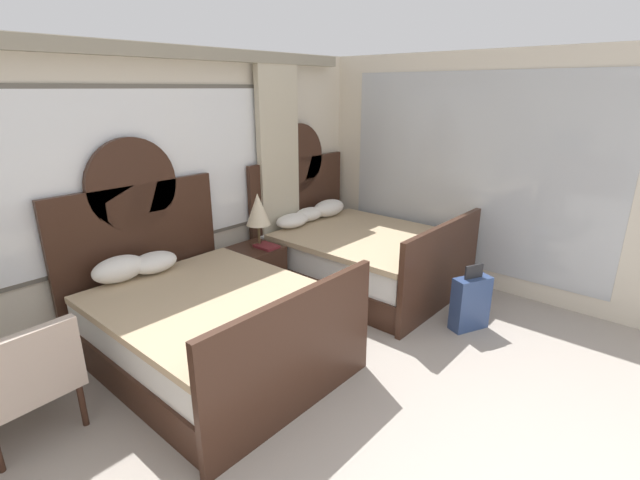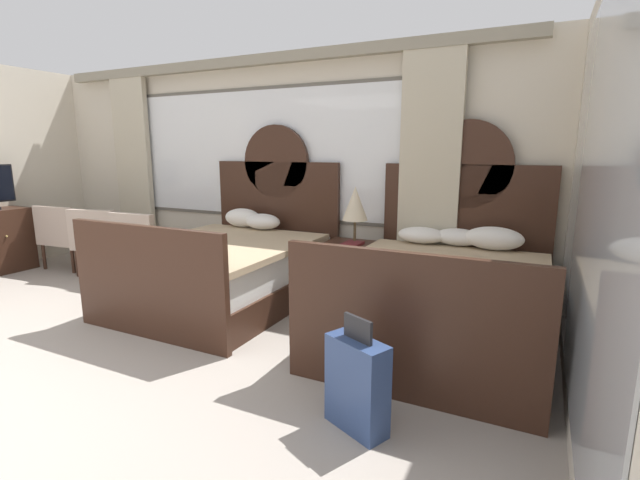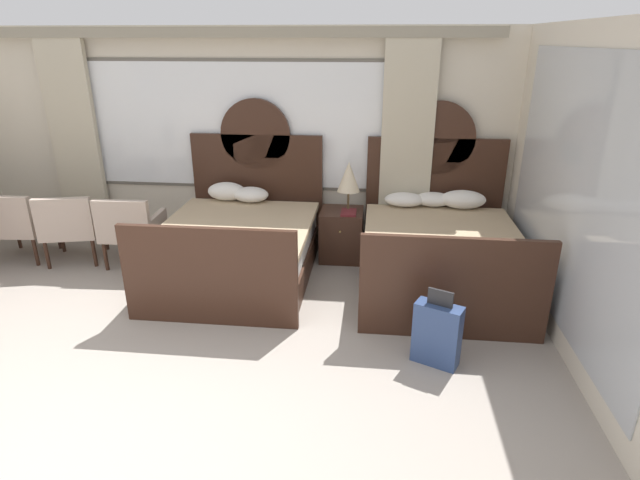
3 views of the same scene
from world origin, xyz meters
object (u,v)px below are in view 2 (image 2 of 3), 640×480
(bed_near_mirror, at_px, (442,294))
(table_lamp_on_nightstand, at_px, (355,204))
(nightstand_between_beds, at_px, (348,271))
(suitcase_on_floor, at_px, (357,384))
(armchair_by_window_centre, at_px, (103,237))
(armchair_by_window_left, at_px, (146,243))
(book_on_nightstand, at_px, (352,244))
(armchair_by_window_right, at_px, (68,233))
(bed_near_window, at_px, (228,265))

(bed_near_mirror, height_order, table_lamp_on_nightstand, bed_near_mirror)
(nightstand_between_beds, distance_m, suitcase_on_floor, 2.32)
(bed_near_mirror, distance_m, suitcase_on_floor, 1.53)
(table_lamp_on_nightstand, height_order, armchair_by_window_centre, table_lamp_on_nightstand)
(bed_near_mirror, height_order, suitcase_on_floor, bed_near_mirror)
(nightstand_between_beds, bearing_deg, armchair_by_window_left, -169.32)
(armchair_by_window_left, bearing_deg, book_on_nightstand, 8.09)
(nightstand_between_beds, relative_size, suitcase_on_floor, 0.91)
(suitcase_on_floor, bearing_deg, armchair_by_window_centre, 158.24)
(armchair_by_window_left, relative_size, armchair_by_window_centre, 1.00)
(armchair_by_window_left, bearing_deg, table_lamp_on_nightstand, 10.33)
(table_lamp_on_nightstand, relative_size, armchair_by_window_centre, 0.70)
(nightstand_between_beds, bearing_deg, book_on_nightstand, -49.51)
(armchair_by_window_right, bearing_deg, book_on_nightstand, 5.20)
(bed_near_mirror, distance_m, armchair_by_window_left, 3.59)
(armchair_by_window_centre, distance_m, suitcase_on_floor, 4.48)
(bed_near_window, distance_m, book_on_nightstand, 1.33)
(bed_near_mirror, height_order, armchair_by_window_right, bed_near_mirror)
(table_lamp_on_nightstand, relative_size, book_on_nightstand, 2.32)
(table_lamp_on_nightstand, bearing_deg, nightstand_between_beds, 178.30)
(nightstand_between_beds, relative_size, armchair_by_window_centre, 0.71)
(nightstand_between_beds, height_order, armchair_by_window_right, armchair_by_window_right)
(book_on_nightstand, xyz_separation_m, suitcase_on_floor, (0.86, -2.02, -0.36))
(bed_near_mirror, height_order, armchair_by_window_centre, bed_near_mirror)
(book_on_nightstand, bearing_deg, bed_near_mirror, -26.10)
(bed_near_window, relative_size, armchair_by_window_left, 2.48)
(bed_near_mirror, relative_size, suitcase_on_floor, 3.15)
(nightstand_between_beds, distance_m, armchair_by_window_right, 3.94)
(book_on_nightstand, distance_m, armchair_by_window_centre, 3.33)
(armchair_by_window_right, bearing_deg, suitcase_on_floor, -18.88)
(armchair_by_window_left, distance_m, armchair_by_window_right, 1.44)
(nightstand_between_beds, distance_m, table_lamp_on_nightstand, 0.73)
(bed_near_mirror, xyz_separation_m, armchair_by_window_left, (-3.58, 0.14, 0.09))
(bed_near_mirror, height_order, book_on_nightstand, bed_near_mirror)
(bed_near_mirror, bearing_deg, table_lamp_on_nightstand, 149.90)
(suitcase_on_floor, bearing_deg, book_on_nightstand, 112.97)
(bed_near_mirror, distance_m, nightstand_between_beds, 1.27)
(bed_near_window, distance_m, bed_near_mirror, 2.23)
(bed_near_window, height_order, table_lamp_on_nightstand, bed_near_window)
(armchair_by_window_centre, bearing_deg, armchair_by_window_right, -179.83)
(suitcase_on_floor, bearing_deg, armchair_by_window_left, 154.09)
(bed_near_window, relative_size, armchair_by_window_centre, 2.48)
(nightstand_between_beds, relative_size, armchair_by_window_left, 0.71)
(bed_near_mirror, bearing_deg, armchair_by_window_centre, 178.13)
(nightstand_between_beds, height_order, table_lamp_on_nightstand, table_lamp_on_nightstand)
(bed_near_window, bearing_deg, nightstand_between_beds, 28.73)
(armchair_by_window_right, height_order, suitcase_on_floor, armchair_by_window_right)
(bed_near_window, relative_size, bed_near_mirror, 1.00)
(bed_near_mirror, relative_size, armchair_by_window_left, 2.48)
(bed_near_window, xyz_separation_m, armchair_by_window_right, (-2.79, 0.15, 0.09))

